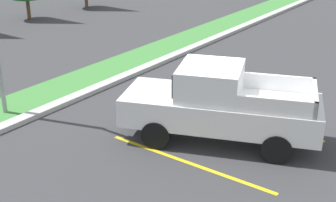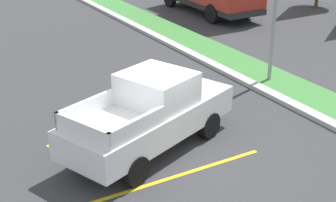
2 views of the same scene
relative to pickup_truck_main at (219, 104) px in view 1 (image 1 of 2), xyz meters
name	(u,v)px [view 1 (image 1 of 2)]	position (x,y,z in m)	size (l,w,h in m)	color
ground_plane	(220,129)	(0.57, 0.26, -1.04)	(120.00, 120.00, 0.00)	#38383A
parking_line_near	(188,162)	(-1.53, -0.05, -1.04)	(0.12, 4.80, 0.01)	yellow
parking_line_far	(245,120)	(1.57, -0.05, -1.04)	(0.12, 4.80, 0.01)	yellow
curb_strip	(93,90)	(0.57, 5.26, -0.97)	(56.00, 0.40, 0.15)	#B2B2AD
grass_median	(71,84)	(0.57, 6.36, -1.01)	(56.00, 1.80, 0.06)	#42843D
pickup_truck_main	(219,104)	(0.00, 0.00, 0.00)	(3.66, 5.55, 2.10)	black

